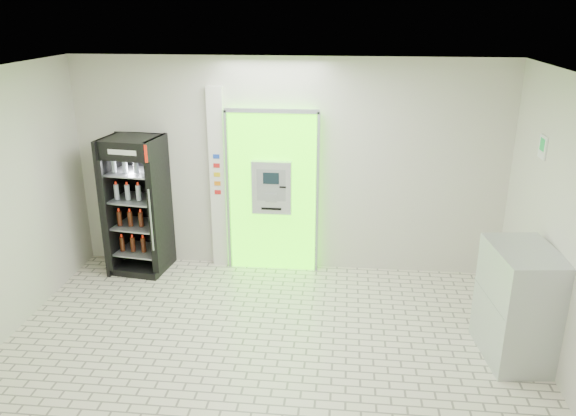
# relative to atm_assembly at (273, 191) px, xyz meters

# --- Properties ---
(ground) EXTENTS (6.00, 6.00, 0.00)m
(ground) POSITION_rel_atm_assembly_xyz_m (0.20, -2.41, -1.17)
(ground) COLOR beige
(ground) RESTS_ON ground
(room_shell) EXTENTS (6.00, 6.00, 6.00)m
(room_shell) POSITION_rel_atm_assembly_xyz_m (0.20, -2.41, 0.67)
(room_shell) COLOR beige
(room_shell) RESTS_ON ground
(atm_assembly) EXTENTS (1.30, 0.24, 2.33)m
(atm_assembly) POSITION_rel_atm_assembly_xyz_m (0.00, 0.00, 0.00)
(atm_assembly) COLOR #46FF08
(atm_assembly) RESTS_ON ground
(pillar) EXTENTS (0.22, 0.11, 2.60)m
(pillar) POSITION_rel_atm_assembly_xyz_m (-0.78, 0.04, 0.13)
(pillar) COLOR silver
(pillar) RESTS_ON ground
(beverage_cooler) EXTENTS (0.81, 0.76, 1.95)m
(beverage_cooler) POSITION_rel_atm_assembly_xyz_m (-1.89, -0.24, -0.24)
(beverage_cooler) COLOR black
(beverage_cooler) RESTS_ON ground
(steel_cabinet) EXTENTS (0.74, 1.01, 1.26)m
(steel_cabinet) POSITION_rel_atm_assembly_xyz_m (2.88, -1.93, -0.54)
(steel_cabinet) COLOR #B5B8BE
(steel_cabinet) RESTS_ON ground
(exit_sign) EXTENTS (0.02, 0.22, 0.26)m
(exit_sign) POSITION_rel_atm_assembly_xyz_m (3.19, -1.01, 0.95)
(exit_sign) COLOR white
(exit_sign) RESTS_ON room_shell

